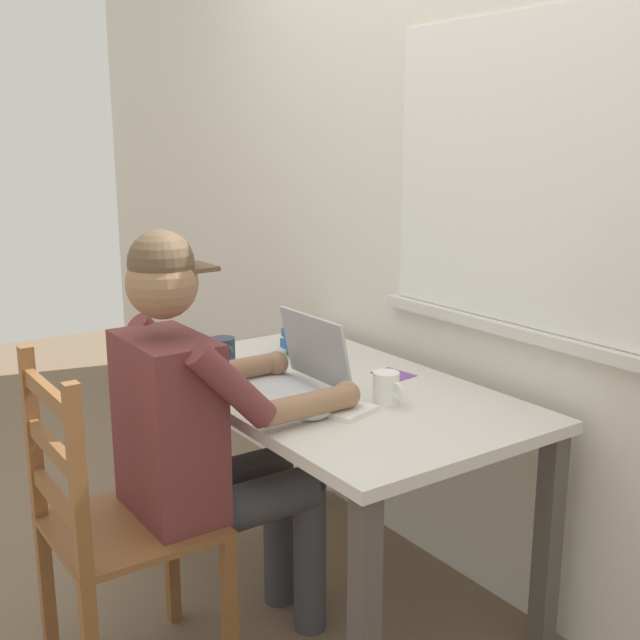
{
  "coord_description": "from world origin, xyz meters",
  "views": [
    {
      "loc": [
        1.9,
        -1.36,
        1.49
      ],
      "look_at": [
        0.01,
        -0.05,
        0.95
      ],
      "focal_mm": 43.76,
      "sensor_mm": 36.0,
      "label": 1
    }
  ],
  "objects_px": {
    "wooden_chair": "(112,529)",
    "desk": "(331,415)",
    "coffee_mug_white": "(387,388)",
    "computer_mouse": "(315,414)",
    "seated_person": "(205,428)",
    "coffee_mug_dark": "(223,352)",
    "book_stack_main": "(308,344)",
    "laptop": "(293,374)",
    "landscape_photo_print": "(394,374)"
  },
  "relations": [
    {
      "from": "wooden_chair",
      "to": "desk",
      "type": "bearing_deg",
      "value": 92.12
    },
    {
      "from": "desk",
      "to": "coffee_mug_white",
      "type": "bearing_deg",
      "value": 8.33
    },
    {
      "from": "seated_person",
      "to": "computer_mouse",
      "type": "xyz_separation_m",
      "value": [
        0.19,
        0.24,
        0.05
      ]
    },
    {
      "from": "coffee_mug_white",
      "to": "landscape_photo_print",
      "type": "bearing_deg",
      "value": 135.82
    },
    {
      "from": "coffee_mug_white",
      "to": "coffee_mug_dark",
      "type": "relative_size",
      "value": 0.93
    },
    {
      "from": "wooden_chair",
      "to": "coffee_mug_white",
      "type": "relative_size",
      "value": 8.23
    },
    {
      "from": "seated_person",
      "to": "computer_mouse",
      "type": "height_order",
      "value": "seated_person"
    },
    {
      "from": "seated_person",
      "to": "landscape_photo_print",
      "type": "bearing_deg",
      "value": 90.51
    },
    {
      "from": "desk",
      "to": "coffee_mug_dark",
      "type": "distance_m",
      "value": 0.46
    },
    {
      "from": "desk",
      "to": "wooden_chair",
      "type": "bearing_deg",
      "value": -87.88
    },
    {
      "from": "laptop",
      "to": "coffee_mug_white",
      "type": "bearing_deg",
      "value": 33.35
    },
    {
      "from": "wooden_chair",
      "to": "coffee_mug_white",
      "type": "distance_m",
      "value": 0.85
    },
    {
      "from": "laptop",
      "to": "desk",
      "type": "bearing_deg",
      "value": 81.17
    },
    {
      "from": "wooden_chair",
      "to": "laptop",
      "type": "height_order",
      "value": "laptop"
    },
    {
      "from": "coffee_mug_white",
      "to": "wooden_chair",
      "type": "bearing_deg",
      "value": -104.65
    },
    {
      "from": "wooden_chair",
      "to": "book_stack_main",
      "type": "distance_m",
      "value": 0.98
    },
    {
      "from": "coffee_mug_dark",
      "to": "seated_person",
      "type": "bearing_deg",
      "value": -33.85
    },
    {
      "from": "seated_person",
      "to": "computer_mouse",
      "type": "bearing_deg",
      "value": 51.52
    },
    {
      "from": "coffee_mug_white",
      "to": "landscape_photo_print",
      "type": "relative_size",
      "value": 0.89
    },
    {
      "from": "seated_person",
      "to": "laptop",
      "type": "height_order",
      "value": "seated_person"
    },
    {
      "from": "desk",
      "to": "coffee_mug_white",
      "type": "distance_m",
      "value": 0.27
    },
    {
      "from": "computer_mouse",
      "to": "book_stack_main",
      "type": "relative_size",
      "value": 0.49
    },
    {
      "from": "computer_mouse",
      "to": "wooden_chair",
      "type": "bearing_deg",
      "value": -110.24
    },
    {
      "from": "desk",
      "to": "laptop",
      "type": "bearing_deg",
      "value": -98.83
    },
    {
      "from": "landscape_photo_print",
      "to": "wooden_chair",
      "type": "bearing_deg",
      "value": -97.53
    },
    {
      "from": "desk",
      "to": "computer_mouse",
      "type": "xyz_separation_m",
      "value": [
        0.22,
        -0.21,
        0.12
      ]
    },
    {
      "from": "seated_person",
      "to": "book_stack_main",
      "type": "bearing_deg",
      "value": 120.91
    },
    {
      "from": "coffee_mug_white",
      "to": "desk",
      "type": "bearing_deg",
      "value": -171.67
    },
    {
      "from": "laptop",
      "to": "coffee_mug_dark",
      "type": "relative_size",
      "value": 2.65
    },
    {
      "from": "wooden_chair",
      "to": "laptop",
      "type": "distance_m",
      "value": 0.68
    },
    {
      "from": "computer_mouse",
      "to": "book_stack_main",
      "type": "distance_m",
      "value": 0.64
    },
    {
      "from": "coffee_mug_white",
      "to": "computer_mouse",
      "type": "bearing_deg",
      "value": -91.95
    },
    {
      "from": "coffee_mug_dark",
      "to": "wooden_chair",
      "type": "bearing_deg",
      "value": -53.18
    },
    {
      "from": "coffee_mug_dark",
      "to": "book_stack_main",
      "type": "bearing_deg",
      "value": 76.68
    },
    {
      "from": "desk",
      "to": "wooden_chair",
      "type": "relative_size",
      "value": 1.37
    },
    {
      "from": "computer_mouse",
      "to": "desk",
      "type": "bearing_deg",
      "value": 135.89
    },
    {
      "from": "laptop",
      "to": "landscape_photo_print",
      "type": "bearing_deg",
      "value": 83.54
    },
    {
      "from": "seated_person",
      "to": "coffee_mug_white",
      "type": "xyz_separation_m",
      "value": [
        0.2,
        0.49,
        0.08
      ]
    },
    {
      "from": "coffee_mug_dark",
      "to": "desk",
      "type": "bearing_deg",
      "value": 23.69
    },
    {
      "from": "seated_person",
      "to": "wooden_chair",
      "type": "distance_m",
      "value": 0.36
    },
    {
      "from": "seated_person",
      "to": "coffee_mug_white",
      "type": "height_order",
      "value": "seated_person"
    },
    {
      "from": "wooden_chair",
      "to": "computer_mouse",
      "type": "distance_m",
      "value": 0.62
    },
    {
      "from": "desk",
      "to": "wooden_chair",
      "type": "height_order",
      "value": "wooden_chair"
    },
    {
      "from": "seated_person",
      "to": "laptop",
      "type": "relative_size",
      "value": 3.82
    },
    {
      "from": "seated_person",
      "to": "coffee_mug_dark",
      "type": "distance_m",
      "value": 0.52
    },
    {
      "from": "seated_person",
      "to": "laptop",
      "type": "distance_m",
      "value": 0.34
    },
    {
      "from": "desk",
      "to": "landscape_photo_print",
      "type": "bearing_deg",
      "value": 84.86
    },
    {
      "from": "computer_mouse",
      "to": "coffee_mug_white",
      "type": "distance_m",
      "value": 0.25
    },
    {
      "from": "laptop",
      "to": "computer_mouse",
      "type": "xyz_separation_m",
      "value": [
        0.24,
        -0.08,
        -0.04
      ]
    },
    {
      "from": "coffee_mug_white",
      "to": "book_stack_main",
      "type": "distance_m",
      "value": 0.56
    }
  ]
}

